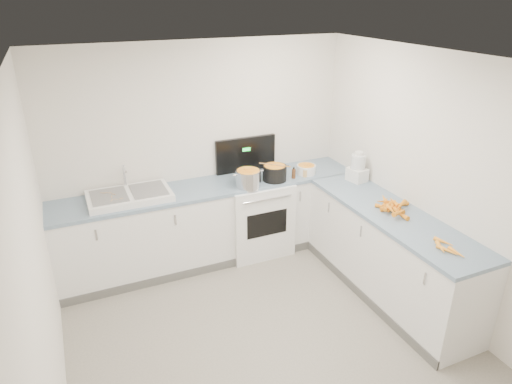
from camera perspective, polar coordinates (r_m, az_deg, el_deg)
name	(u,v)px	position (r m, az deg, el deg)	size (l,w,h in m)	color
floor	(275,348)	(4.37, 2.36, -18.93)	(3.50, 4.00, 0.00)	gray
ceiling	(281,65)	(3.24, 3.13, 15.56)	(3.50, 4.00, 0.00)	silver
wall_back	(201,152)	(5.35, -6.87, 5.01)	(3.50, 2.50, 0.00)	silver
wall_left	(37,278)	(3.35, -25.69, -9.65)	(4.00, 2.50, 0.00)	silver
wall_right	(445,191)	(4.62, 22.54, 0.15)	(4.00, 2.50, 0.00)	silver
counter_back	(212,222)	(5.39, -5.51, -3.79)	(3.50, 0.62, 0.94)	white
counter_right	(389,253)	(4.96, 16.23, -7.39)	(0.62, 2.20, 0.94)	white
stove	(255,214)	(5.55, -0.08, -2.77)	(0.76, 0.65, 1.36)	white
sink	(129,196)	(5.00, -15.54, -0.45)	(0.86, 0.52, 0.31)	white
steel_pot	(248,179)	(5.12, -0.97, 1.62)	(0.29, 0.29, 0.21)	silver
black_pot	(275,174)	(5.29, 2.34, 2.29)	(0.28, 0.28, 0.20)	black
wooden_spoon	(275,165)	(5.26, 2.36, 3.40)	(0.02, 0.02, 0.38)	#AD7A47
mixing_bowl	(306,169)	(5.52, 6.29, 2.82)	(0.23, 0.23, 0.11)	white
extract_bottle	(294,174)	(5.37, 4.73, 2.30)	(0.05, 0.05, 0.11)	#593319
spice_jar	(305,173)	(5.43, 6.15, 2.35)	(0.05, 0.05, 0.09)	#E5B266
food_processor	(358,169)	(5.37, 12.58, 2.88)	(0.21, 0.24, 0.35)	white
carrot_pile	(393,207)	(4.78, 16.74, -1.81)	(0.39, 0.49, 0.09)	orange
peeled_carrots	(447,248)	(4.23, 22.74, -6.46)	(0.19, 0.35, 0.04)	orange
peelings	(111,195)	(4.97, -17.63, -0.41)	(0.20, 0.27, 0.01)	tan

